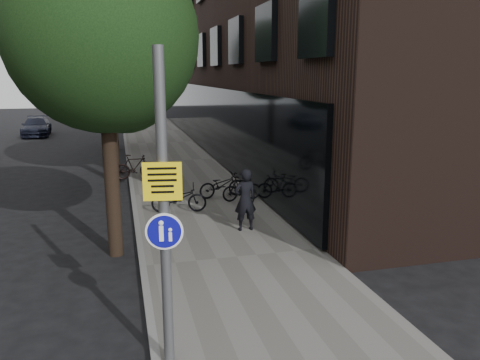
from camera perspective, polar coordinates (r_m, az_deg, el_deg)
name	(u,v)px	position (r m, az deg, el deg)	size (l,w,h in m)	color
ground	(269,334)	(8.68, 3.59, -18.25)	(120.00, 120.00, 0.00)	black
sidewalk	(194,193)	(17.80, -5.66, -1.58)	(4.50, 60.00, 0.12)	#65625D
curb_edge	(133,197)	(17.61, -12.91, -1.99)	(0.15, 60.00, 0.13)	slate
street_tree_near	(107,46)	(11.70, -15.94, 15.47)	(4.40, 4.40, 7.50)	black
street_tree_mid	(111,57)	(20.20, -15.50, 14.21)	(5.00, 5.00, 7.80)	black
street_tree_far	(112,62)	(29.19, -15.31, 13.66)	(5.00, 5.00, 7.80)	black
signpost	(164,214)	(6.81, -9.23, -4.12)	(0.54, 0.16, 4.73)	#595B5E
pedestrian	(245,200)	(13.17, 0.63, -2.44)	(0.65, 0.42, 1.77)	black
parked_bike_facade_near	(222,185)	(16.83, -2.26, -0.58)	(0.60, 1.72, 0.90)	black
parked_bike_facade_far	(242,188)	(16.35, 0.24, -1.01)	(0.41, 1.47, 0.88)	black
parked_bike_curb_near	(179,198)	(15.11, -7.46, -2.20)	(0.61, 1.76, 0.92)	black
parked_bike_curb_far	(135,167)	(20.15, -12.69, 1.58)	(0.50, 1.76, 1.06)	black
parked_car_far	(36,127)	(37.69, -23.57, 5.99)	(1.88, 4.61, 1.34)	#1A1E30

